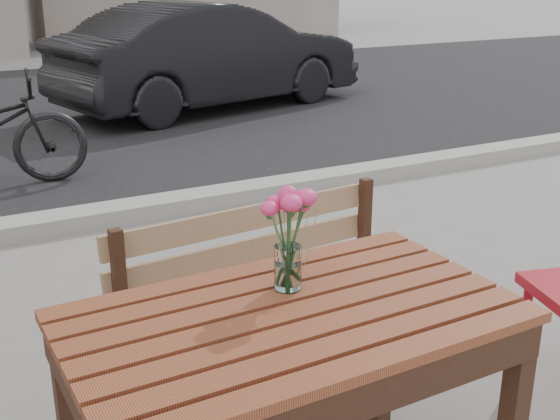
{
  "coord_description": "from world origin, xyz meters",
  "views": [
    {
      "loc": [
        -1.1,
        -1.59,
        1.7
      ],
      "look_at": [
        -0.19,
        0.14,
        1.02
      ],
      "focal_mm": 45.0,
      "sensor_mm": 36.0,
      "label": 1
    }
  ],
  "objects": [
    {
      "name": "street",
      "position": [
        0.0,
        5.06,
        0.03
      ],
      "size": [
        30.0,
        8.12,
        0.12
      ],
      "color": "black",
      "rests_on": "ground"
    },
    {
      "name": "parked_car",
      "position": [
        2.21,
        6.48,
        0.64
      ],
      "size": [
        4.07,
        2.22,
        1.27
      ],
      "primitive_type": "imported",
      "rotation": [
        0.0,
        0.0,
        1.81
      ],
      "color": "black",
      "rests_on": "ground"
    },
    {
      "name": "main_vase",
      "position": [
        -0.19,
        0.09,
        0.98
      ],
      "size": [
        0.18,
        0.18,
        0.32
      ],
      "color": "white",
      "rests_on": "main_table"
    },
    {
      "name": "main_table",
      "position": [
        -0.24,
        -0.05,
        0.65
      ],
      "size": [
        1.28,
        0.77,
        0.78
      ],
      "rotation": [
        0.0,
        0.0,
        0.02
      ],
      "color": "maroon",
      "rests_on": "ground"
    },
    {
      "name": "main_bench",
      "position": [
        0.08,
        0.79,
        0.49
      ],
      "size": [
        1.32,
        0.49,
        0.8
      ],
      "rotation": [
        0.0,
        0.0,
        0.08
      ],
      "color": "#976C4E",
      "rests_on": "ground"
    }
  ]
}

